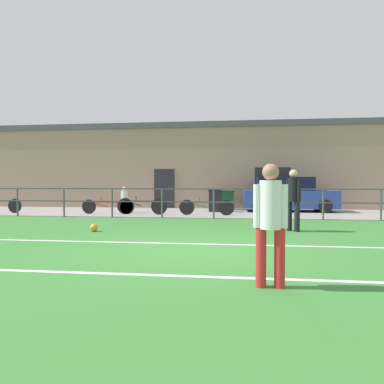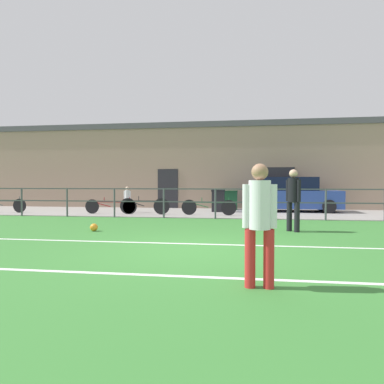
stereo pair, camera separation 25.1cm
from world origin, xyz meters
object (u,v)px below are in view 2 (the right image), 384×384
object	(u,v)px
player_goalkeeper	(293,196)
bicycle_parked_3	(111,206)
parked_car_red	(291,195)
bicycle_parked_1	(3,205)
bicycle_parked_2	(209,207)
trash_bin_0	(231,200)
spectator_child	(127,198)
trash_bin_1	(218,201)
soccer_ball_spare	(94,227)
bicycle_parked_0	(144,206)
player_striker	(260,217)

from	to	relation	value
player_goalkeeper	bicycle_parked_3	distance (m)	8.28
parked_car_red	bicycle_parked_1	bearing A→B (deg)	-169.46
bicycle_parked_2	trash_bin_0	size ratio (longest dim) A/B	2.39
spectator_child	trash_bin_1	xyz separation A→B (m)	(4.06, 0.98, -0.15)
bicycle_parked_2	bicycle_parked_3	size ratio (longest dim) A/B	0.98
player_goalkeeper	bicycle_parked_2	bearing A→B (deg)	-11.81
soccer_ball_spare	bicycle_parked_2	size ratio (longest dim) A/B	0.09
trash_bin_0	spectator_child	bearing A→B (deg)	-153.43
parked_car_red	bicycle_parked_2	distance (m)	4.42
parked_car_red	bicycle_parked_2	world-z (taller)	parked_car_red
trash_bin_0	parked_car_red	bearing A→B (deg)	-12.84
soccer_ball_spare	bicycle_parked_0	xyz separation A→B (m)	(0.00, 5.05, 0.27)
player_striker	bicycle_parked_1	xyz separation A→B (m)	(-10.99, 9.67, -0.56)
player_striker	trash_bin_1	size ratio (longest dim) A/B	1.57
bicycle_parked_0	trash_bin_0	size ratio (longest dim) A/B	2.27
spectator_child	bicycle_parked_3	size ratio (longest dim) A/B	0.50
player_goalkeeper	bicycle_parked_2	world-z (taller)	player_goalkeeper
bicycle_parked_1	trash_bin_1	world-z (taller)	trash_bin_1
bicycle_parked_0	bicycle_parked_1	size ratio (longest dim) A/B	0.96
bicycle_parked_1	spectator_child	bearing A→B (deg)	7.83
player_striker	spectator_child	distance (m)	11.74
trash_bin_0	trash_bin_1	xyz separation A→B (m)	(-0.55, -1.33, 0.03)
trash_bin_1	bicycle_parked_0	bearing A→B (deg)	-150.00
player_goalkeeper	trash_bin_0	bearing A→B (deg)	-29.85
trash_bin_1	player_goalkeeper	bearing A→B (deg)	-67.57
parked_car_red	bicycle_parked_3	distance (m)	8.31
bicycle_parked_0	spectator_child	bearing A→B (deg)	143.07
parked_car_red	trash_bin_0	world-z (taller)	parked_car_red
player_striker	parked_car_red	xyz separation A→B (m)	(2.08, 12.10, -0.13)
player_goalkeeper	spectator_child	world-z (taller)	player_goalkeeper
player_goalkeeper	bicycle_parked_3	xyz separation A→B (m)	(-7.04, 4.31, -0.64)
bicycle_parked_2	player_goalkeeper	bearing A→B (deg)	-57.17
bicycle_parked_2	player_striker	bearing A→B (deg)	-80.66
bicycle_parked_3	player_striker	bearing A→B (deg)	-58.80
parked_car_red	bicycle_parked_1	distance (m)	13.30
bicycle_parked_0	bicycle_parked_3	xyz separation A→B (m)	(-1.51, -0.00, -0.03)
bicycle_parked_0	bicycle_parked_2	bearing A→B (deg)	-0.00
bicycle_parked_0	soccer_ball_spare	bearing A→B (deg)	-90.02
soccer_ball_spare	bicycle_parked_1	xyz separation A→B (m)	(-6.65, 5.05, 0.24)
bicycle_parked_3	trash_bin_1	xyz separation A→B (m)	(4.54, 1.75, 0.19)
bicycle_parked_1	player_goalkeeper	bearing A→B (deg)	-19.50
bicycle_parked_0	bicycle_parked_2	xyz separation A→B (m)	(2.75, -0.00, -0.02)
parked_car_red	bicycle_parked_3	bearing A→B (deg)	-162.95
player_striker	trash_bin_1	world-z (taller)	player_striker
player_striker	bicycle_parked_1	size ratio (longest dim) A/B	0.71
player_goalkeeper	bicycle_parked_0	world-z (taller)	player_goalkeeper
soccer_ball_spare	trash_bin_0	bearing A→B (deg)	66.20
bicycle_parked_0	bicycle_parked_3	world-z (taller)	bicycle_parked_0
soccer_ball_spare	bicycle_parked_0	bearing A→B (deg)	89.98
spectator_child	parked_car_red	size ratio (longest dim) A/B	0.28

